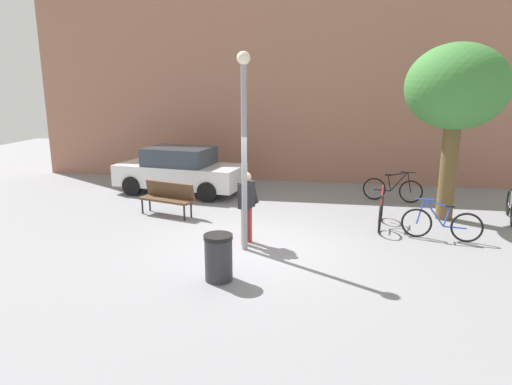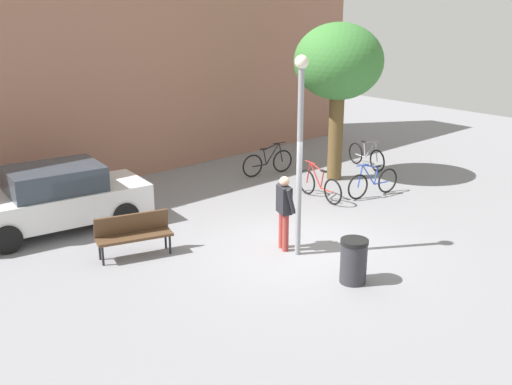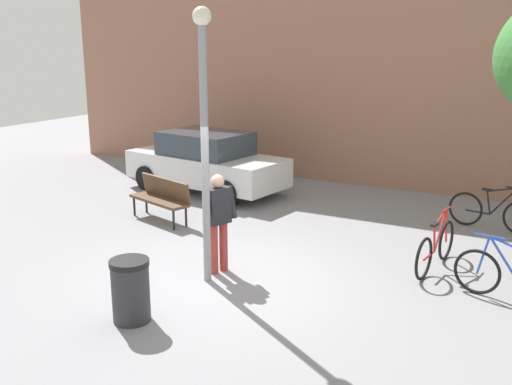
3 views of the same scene
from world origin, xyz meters
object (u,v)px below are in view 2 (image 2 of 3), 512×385
(park_bench, at_px, (133,232))
(trash_bin, at_px, (354,261))
(plaza_tree, at_px, (339,64))
(person_by_lamppost, at_px, (284,208))
(bicycle_black, at_px, (268,162))
(lamppost, at_px, (300,138))
(bicycle_blue, at_px, (373,183))
(bicycle_silver, at_px, (366,156))
(parked_car_white, at_px, (57,198))
(bicycle_red, at_px, (319,186))

(park_bench, bearing_deg, trash_bin, -58.14)
(plaza_tree, bearing_deg, person_by_lamppost, -150.20)
(plaza_tree, xyz_separation_m, bicycle_black, (-1.17, 1.69, -3.06))
(park_bench, xyz_separation_m, plaza_tree, (7.54, 0.91, 2.90))
(lamppost, relative_size, park_bench, 2.54)
(person_by_lamppost, height_order, bicycle_blue, person_by_lamppost)
(lamppost, relative_size, bicycle_blue, 2.36)
(park_bench, height_order, plaza_tree, plaza_tree)
(bicycle_silver, bearing_deg, parked_car_white, 171.25)
(bicycle_silver, bearing_deg, bicycle_blue, -138.47)
(lamppost, height_order, bicycle_red, lamppost)
(bicycle_red, bearing_deg, trash_bin, -130.34)
(lamppost, height_order, parked_car_white, lamppost)
(person_by_lamppost, xyz_separation_m, bicycle_red, (3.16, 1.83, -0.58))
(park_bench, relative_size, plaza_tree, 0.36)
(bicycle_silver, bearing_deg, lamppost, -153.13)
(lamppost, distance_m, bicycle_red, 4.41)
(bicycle_blue, bearing_deg, park_bench, 172.70)
(lamppost, xyz_separation_m, bicycle_black, (3.74, 4.91, -2.18))
(plaza_tree, relative_size, parked_car_white, 1.05)
(park_bench, distance_m, bicycle_black, 6.89)
(person_by_lamppost, distance_m, park_bench, 3.26)
(park_bench, bearing_deg, person_by_lamppost, -36.22)
(bicycle_silver, bearing_deg, park_bench, -173.56)
(person_by_lamppost, xyz_separation_m, bicycle_black, (3.76, 4.51, -0.58))
(lamppost, xyz_separation_m, person_by_lamppost, (-0.03, 0.40, -1.59))
(lamppost, bearing_deg, plaza_tree, 33.30)
(person_by_lamppost, height_order, bicycle_black, person_by_lamppost)
(person_by_lamppost, relative_size, bicycle_blue, 0.93)
(bicycle_black, xyz_separation_m, trash_bin, (-3.91, -6.58, 0.06))
(person_by_lamppost, xyz_separation_m, bicycle_silver, (6.65, 2.96, -0.58))
(plaza_tree, relative_size, bicycle_black, 2.58)
(plaza_tree, height_order, bicycle_blue, plaza_tree)
(bicycle_silver, bearing_deg, plaza_tree, -175.56)
(bicycle_silver, bearing_deg, person_by_lamppost, -156.02)
(lamppost, bearing_deg, bicycle_silver, 26.87)
(bicycle_black, height_order, parked_car_white, parked_car_white)
(bicycle_red, distance_m, trash_bin, 5.10)
(bicycle_red, distance_m, parked_car_white, 6.82)
(bicycle_red, relative_size, bicycle_silver, 1.02)
(park_bench, xyz_separation_m, bicycle_black, (6.38, 2.60, -0.16))
(bicycle_red, bearing_deg, person_by_lamppost, -149.97)
(bicycle_red, bearing_deg, park_bench, 179.14)
(parked_car_white, height_order, trash_bin, parked_car_white)
(lamppost, relative_size, plaza_tree, 0.92)
(lamppost, relative_size, bicycle_silver, 2.39)
(plaza_tree, relative_size, bicycle_red, 2.56)
(person_by_lamppost, height_order, plaza_tree, plaza_tree)
(person_by_lamppost, relative_size, parked_car_white, 0.38)
(bicycle_black, relative_size, bicycle_red, 0.99)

